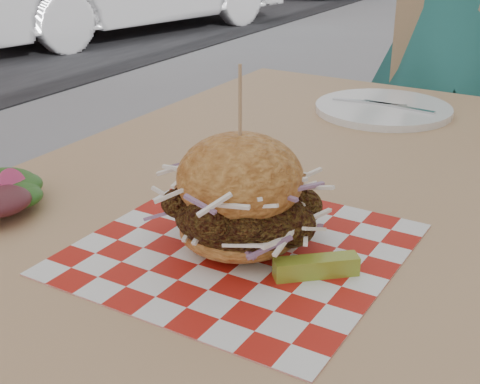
% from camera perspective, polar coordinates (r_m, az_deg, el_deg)
% --- Properties ---
extents(diner, '(0.67, 0.55, 1.57)m').
position_cam_1_polar(diner, '(2.08, 17.62, 12.61)').
color(diner, '#297873').
rests_on(diner, ground).
extents(patio_table, '(0.80, 1.20, 0.75)m').
position_cam_1_polar(patio_table, '(1.07, 4.95, -2.14)').
color(patio_table, tan).
rests_on(patio_table, ground).
extents(patio_chair, '(0.50, 0.51, 0.95)m').
position_cam_1_polar(patio_chair, '(2.00, 16.90, 5.39)').
color(patio_chair, tan).
rests_on(patio_chair, ground).
extents(paper_liner, '(0.36, 0.36, 0.00)m').
position_cam_1_polar(paper_liner, '(0.81, 0.00, -4.83)').
color(paper_liner, red).
rests_on(paper_liner, patio_table).
extents(sandwich, '(0.20, 0.20, 0.22)m').
position_cam_1_polar(sandwich, '(0.78, 0.00, -0.76)').
color(sandwich, '#CA8239').
rests_on(sandwich, paper_liner).
extents(pickle_spear, '(0.09, 0.08, 0.02)m').
position_cam_1_polar(pickle_spear, '(0.75, 6.51, -6.35)').
color(pickle_spear, '#91A22F').
rests_on(pickle_spear, paper_liner).
extents(place_setting, '(0.27, 0.27, 0.02)m').
position_cam_1_polar(place_setting, '(1.38, 12.12, 6.96)').
color(place_setting, white).
rests_on(place_setting, patio_table).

